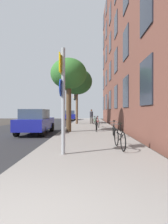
# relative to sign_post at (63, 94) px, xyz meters

# --- Properties ---
(ground_plane) EXTENTS (41.80, 41.80, 0.00)m
(ground_plane) POSITION_rel_sign_post_xyz_m (-2.50, 10.94, -2.06)
(ground_plane) COLOR #332D28
(road_asphalt) EXTENTS (7.00, 38.00, 0.01)m
(road_asphalt) POSITION_rel_sign_post_xyz_m (-4.60, 10.94, -2.06)
(road_asphalt) COLOR #232326
(road_asphalt) RESTS_ON ground
(sidewalk) EXTENTS (4.20, 38.00, 0.12)m
(sidewalk) POSITION_rel_sign_post_xyz_m (1.00, 10.94, -2.00)
(sidewalk) COLOR gray
(sidewalk) RESTS_ON ground
(building_facade) EXTENTS (0.56, 27.00, 17.10)m
(building_facade) POSITION_rel_sign_post_xyz_m (3.60, 10.44, 6.50)
(building_facade) COLOR brown
(building_facade) RESTS_ON ground
(sign_post) EXTENTS (0.16, 0.60, 3.40)m
(sign_post) POSITION_rel_sign_post_xyz_m (0.00, 0.00, 0.00)
(sign_post) COLOR gray
(sign_post) RESTS_ON sidewalk
(traffic_light) EXTENTS (0.43, 0.24, 3.61)m
(traffic_light) POSITION_rel_sign_post_xyz_m (-0.71, 16.95, 0.53)
(traffic_light) COLOR black
(traffic_light) RESTS_ON sidewalk
(tree_near) EXTENTS (2.43, 2.43, 4.95)m
(tree_near) POSITION_rel_sign_post_xyz_m (-0.48, 6.40, 1.90)
(tree_near) COLOR #4C3823
(tree_near) RESTS_ON sidewalk
(tree_far) EXTENTS (3.40, 3.40, 6.14)m
(tree_far) POSITION_rel_sign_post_xyz_m (-0.40, 14.21, 2.73)
(tree_far) COLOR brown
(tree_far) RESTS_ON sidewalk
(bicycle_0) EXTENTS (0.42, 1.72, 0.97)m
(bicycle_0) POSITION_rel_sign_post_xyz_m (1.98, 0.93, -1.56)
(bicycle_0) COLOR black
(bicycle_0) RESTS_ON sidewalk
(bicycle_1) EXTENTS (0.42, 1.65, 0.90)m
(bicycle_1) POSITION_rel_sign_post_xyz_m (2.21, 3.93, -1.59)
(bicycle_1) COLOR black
(bicycle_1) RESTS_ON sidewalk
(bicycle_2) EXTENTS (0.42, 1.70, 0.94)m
(bicycle_2) POSITION_rel_sign_post_xyz_m (1.43, 6.93, -1.58)
(bicycle_2) COLOR black
(bicycle_2) RESTS_ON sidewalk
(bicycle_3) EXTENTS (0.42, 1.67, 0.98)m
(bicycle_3) POSITION_rel_sign_post_xyz_m (1.64, 9.93, -1.56)
(bicycle_3) COLOR black
(bicycle_3) RESTS_ON sidewalk
(bicycle_4) EXTENTS (0.44, 1.56, 0.89)m
(bicycle_4) POSITION_rel_sign_post_xyz_m (1.50, 12.93, -1.60)
(bicycle_4) COLOR black
(bicycle_4) RESTS_ON sidewalk
(pedestrian_0) EXTENTS (0.48, 0.48, 1.59)m
(pedestrian_0) POSITION_rel_sign_post_xyz_m (1.22, 14.33, -1.04)
(pedestrian_0) COLOR #4C4742
(pedestrian_0) RESTS_ON sidewalk
(car_0) EXTENTS (1.82, 4.23, 1.62)m
(car_0) POSITION_rel_sign_post_xyz_m (-2.60, 6.03, -1.22)
(car_0) COLOR navy
(car_0) RESTS_ON road_asphalt
(car_1) EXTENTS (1.96, 4.26, 1.62)m
(car_1) POSITION_rel_sign_post_xyz_m (-2.12, 23.83, -1.22)
(car_1) COLOR navy
(car_1) RESTS_ON road_asphalt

